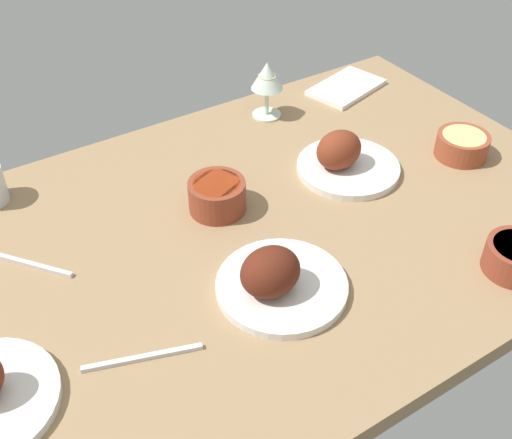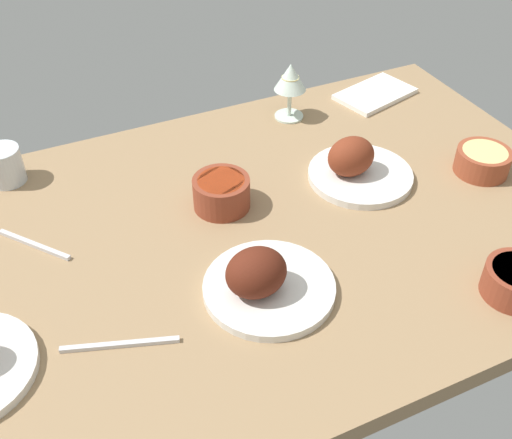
% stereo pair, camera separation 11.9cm
% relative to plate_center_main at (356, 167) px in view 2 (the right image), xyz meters
% --- Properties ---
extents(dining_table, '(1.40, 0.90, 0.04)m').
position_rel_plate_center_main_xyz_m(dining_table, '(0.26, 0.06, -0.05)').
color(dining_table, '#937551').
rests_on(dining_table, ground).
extents(plate_center_main, '(0.22, 0.22, 0.10)m').
position_rel_plate_center_main_xyz_m(plate_center_main, '(0.00, 0.00, 0.00)').
color(plate_center_main, silver).
rests_on(plate_center_main, dining_table).
extents(plate_near_viewer, '(0.23, 0.23, 0.10)m').
position_rel_plate_center_main_xyz_m(plate_near_viewer, '(0.32, 0.22, 0.00)').
color(plate_near_viewer, silver).
rests_on(plate_near_viewer, dining_table).
extents(bowl_potatoes, '(0.11, 0.11, 0.05)m').
position_rel_plate_center_main_xyz_m(bowl_potatoes, '(-0.26, 0.09, -0.00)').
color(bowl_potatoes, brown).
rests_on(bowl_potatoes, dining_table).
extents(bowl_sauce, '(0.11, 0.11, 0.06)m').
position_rel_plate_center_main_xyz_m(bowl_sauce, '(0.29, -0.03, 0.00)').
color(bowl_sauce, brown).
rests_on(bowl_sauce, dining_table).
extents(wine_glass, '(0.08, 0.08, 0.14)m').
position_rel_plate_center_main_xyz_m(wine_glass, '(0.01, -0.28, 0.07)').
color(wine_glass, silver).
rests_on(wine_glass, dining_table).
extents(water_tumbler, '(0.08, 0.08, 0.08)m').
position_rel_plate_center_main_xyz_m(water_tumbler, '(0.67, -0.30, 0.01)').
color(water_tumbler, silver).
rests_on(water_tumbler, dining_table).
extents(folded_napkin, '(0.22, 0.17, 0.01)m').
position_rel_plate_center_main_xyz_m(folded_napkin, '(-0.24, -0.28, -0.02)').
color(folded_napkin, white).
rests_on(folded_napkin, dining_table).
extents(fork_loose, '(0.18, 0.07, 0.01)m').
position_rel_plate_center_main_xyz_m(fork_loose, '(0.57, 0.23, -0.03)').
color(fork_loose, silver).
rests_on(fork_loose, dining_table).
extents(spoon_loose, '(0.11, 0.14, 0.01)m').
position_rel_plate_center_main_xyz_m(spoon_loose, '(0.66, -0.07, -0.03)').
color(spoon_loose, silver).
rests_on(spoon_loose, dining_table).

